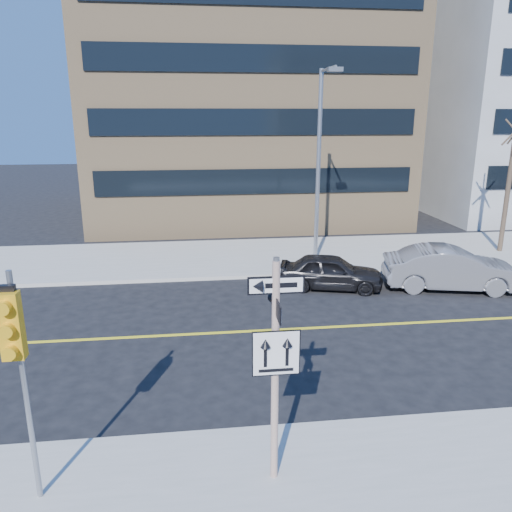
{
  "coord_description": "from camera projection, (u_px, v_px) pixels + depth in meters",
  "views": [
    {
      "loc": [
        -1.23,
        -9.89,
        6.36
      ],
      "look_at": [
        0.48,
        4.0,
        2.38
      ],
      "focal_mm": 35.0,
      "sensor_mm": 36.0,
      "label": 1
    }
  ],
  "objects": [
    {
      "name": "ground",
      "position": [
        257.0,
        405.0,
        11.33
      ],
      "size": [
        120.0,
        120.0,
        0.0
      ],
      "primitive_type": "plane",
      "color": "black",
      "rests_on": "ground"
    },
    {
      "name": "sign_pole",
      "position": [
        275.0,
        360.0,
        8.26
      ],
      "size": [
        0.92,
        0.92,
        4.06
      ],
      "color": "silver",
      "rests_on": "near_sidewalk"
    },
    {
      "name": "traffic_signal",
      "position": [
        15.0,
        345.0,
        7.49
      ],
      "size": [
        0.32,
        0.45,
        4.0
      ],
      "color": "gray",
      "rests_on": "near_sidewalk"
    },
    {
      "name": "parked_car_a",
      "position": [
        331.0,
        272.0,
        18.79
      ],
      "size": [
        2.5,
        4.14,
        1.32
      ],
      "primitive_type": "imported",
      "rotation": [
        0.0,
        0.0,
        1.31
      ],
      "color": "black",
      "rests_on": "ground"
    },
    {
      "name": "parked_car_b",
      "position": [
        451.0,
        269.0,
        18.65
      ],
      "size": [
        2.73,
        5.13,
        1.61
      ],
      "primitive_type": "imported",
      "rotation": [
        0.0,
        0.0,
        1.35
      ],
      "color": "slate",
      "rests_on": "ground"
    },
    {
      "name": "streetlight_a",
      "position": [
        320.0,
        154.0,
        20.77
      ],
      "size": [
        0.55,
        2.25,
        8.0
      ],
      "color": "gray",
      "rests_on": "far_sidewalk"
    },
    {
      "name": "building_brick",
      "position": [
        240.0,
        73.0,
        32.97
      ],
      "size": [
        18.0,
        18.0,
        18.0
      ],
      "primitive_type": "cube",
      "color": "tan",
      "rests_on": "ground"
    }
  ]
}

